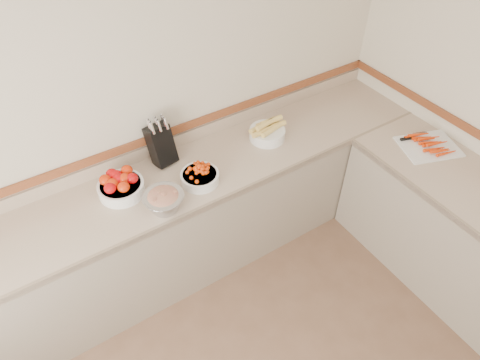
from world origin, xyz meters
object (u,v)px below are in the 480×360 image
tomato_bowl (120,185)px  cutting_board (429,145)px  corn_bowl (267,132)px  rhubarb_bowl (164,201)px  knife_block (161,144)px  cherry_tomato_bowl (199,176)px

tomato_bowl → cutting_board: size_ratio=0.62×
corn_bowl → rhubarb_bowl: size_ratio=1.14×
tomato_bowl → rhubarb_bowl: (0.18, -0.29, 0.01)m
corn_bowl → cutting_board: bearing=-37.7°
knife_block → corn_bowl: size_ratio=1.25×
knife_block → rhubarb_bowl: 0.48m
cherry_tomato_bowl → corn_bowl: (0.65, 0.14, 0.01)m
cherry_tomato_bowl → tomato_bowl: bearing=159.7°
knife_block → rhubarb_bowl: bearing=-113.8°
corn_bowl → rhubarb_bowl: (-0.96, -0.24, 0.02)m
corn_bowl → tomato_bowl: bearing=177.9°
knife_block → corn_bowl: 0.80m
corn_bowl → rhubarb_bowl: corn_bowl is taller
rhubarb_bowl → cutting_board: rhubarb_bowl is taller
cherry_tomato_bowl → cutting_board: bearing=-20.3°
knife_block → cherry_tomato_bowl: size_ratio=1.42×
tomato_bowl → rhubarb_bowl: bearing=-58.5°
cherry_tomato_bowl → rhubarb_bowl: (-0.31, -0.11, 0.03)m
tomato_bowl → cherry_tomato_bowl: bearing=-20.3°
cherry_tomato_bowl → cutting_board: size_ratio=0.54×
corn_bowl → rhubarb_bowl: bearing=-165.7°
tomato_bowl → cutting_board: 2.21m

